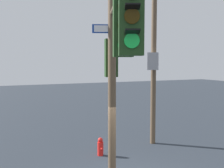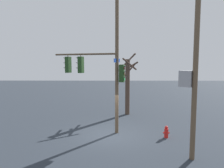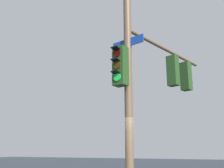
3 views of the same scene
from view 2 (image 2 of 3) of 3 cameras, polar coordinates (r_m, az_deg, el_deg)
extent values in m
plane|color=#293038|center=(13.59, -0.25, -13.70)|extent=(80.00, 80.00, 0.00)
cylinder|color=brown|center=(13.24, 1.34, 5.51)|extent=(0.23, 0.23, 8.94)
cylinder|color=brown|center=(14.18, -7.44, 8.03)|extent=(4.31, 1.69, 0.12)
cube|color=#1E3D19|center=(14.31, -8.46, 5.19)|extent=(0.41, 0.44, 1.10)
cylinder|color=#2F0403|center=(14.39, -9.06, 6.54)|extent=(0.11, 0.22, 0.22)
cube|color=black|center=(14.43, -9.32, 7.01)|extent=(0.22, 0.25, 0.06)
cylinder|color=#352504|center=(14.39, -9.03, 5.18)|extent=(0.11, 0.22, 0.22)
cube|color=black|center=(14.43, -9.30, 5.66)|extent=(0.22, 0.25, 0.06)
cylinder|color=#19D147|center=(14.40, -9.01, 3.83)|extent=(0.11, 0.22, 0.22)
cube|color=black|center=(14.44, -9.28, 4.31)|extent=(0.22, 0.25, 0.06)
cylinder|color=brown|center=(14.32, -8.50, 7.69)|extent=(0.04, 0.04, 0.15)
cube|color=#1E3D19|center=(14.82, -11.83, 5.15)|extent=(0.42, 0.45, 1.10)
cylinder|color=#2F0403|center=(14.92, -12.37, 6.45)|extent=(0.12, 0.21, 0.22)
cube|color=black|center=(14.97, -12.61, 6.90)|extent=(0.23, 0.26, 0.06)
cylinder|color=#352504|center=(14.92, -12.34, 5.14)|extent=(0.12, 0.21, 0.22)
cube|color=black|center=(14.96, -12.58, 5.60)|extent=(0.23, 0.26, 0.06)
cylinder|color=#19D147|center=(14.93, -12.31, 3.84)|extent=(0.12, 0.21, 0.22)
cube|color=black|center=(14.97, -12.55, 4.30)|extent=(0.23, 0.26, 0.06)
cylinder|color=brown|center=(14.83, -11.88, 7.56)|extent=(0.04, 0.04, 0.15)
cube|color=#1E3D19|center=(13.15, 2.70, 2.92)|extent=(0.38, 0.43, 1.10)
cylinder|color=#2F0403|center=(13.10, 3.41, 4.39)|extent=(0.09, 0.22, 0.22)
cube|color=black|center=(13.09, 3.74, 4.91)|extent=(0.21, 0.24, 0.06)
cylinder|color=#352504|center=(13.12, 3.40, 2.91)|extent=(0.09, 0.22, 0.22)
cube|color=black|center=(13.10, 3.73, 3.42)|extent=(0.21, 0.24, 0.06)
cylinder|color=#19D147|center=(13.14, 3.40, 1.43)|extent=(0.09, 0.22, 0.22)
cube|color=black|center=(13.11, 3.72, 1.94)|extent=(0.21, 0.24, 0.06)
cube|color=navy|center=(13.24, 1.34, 6.40)|extent=(0.39, 1.05, 0.24)
cube|color=white|center=(13.25, 1.27, 6.40)|extent=(0.34, 0.95, 0.18)
cylinder|color=brown|center=(10.24, 21.69, 2.74)|extent=(0.24, 0.24, 8.13)
cube|color=#99999E|center=(10.37, 19.50, 1.37)|extent=(0.73, 0.71, 0.76)
cylinder|color=red|center=(13.47, 14.53, -12.83)|extent=(0.24, 0.24, 0.55)
sphere|color=red|center=(13.37, 14.57, -11.39)|extent=(0.20, 0.20, 0.20)
cylinder|color=red|center=(13.50, 15.12, -12.69)|extent=(0.10, 0.09, 0.09)
cylinder|color=red|center=(13.43, 13.94, -12.75)|extent=(0.10, 0.09, 0.09)
cylinder|color=#49372C|center=(18.33, 4.23, -0.84)|extent=(0.39, 0.39, 4.84)
cylinder|color=#49372C|center=(18.59, 5.73, 5.17)|extent=(0.84, 1.11, 0.60)
cylinder|color=#49372C|center=(18.72, 4.89, 3.89)|extent=(1.14, 0.64, 1.29)
cylinder|color=#49372C|center=(18.73, 4.75, 6.62)|extent=(1.17, 0.53, 1.18)
cylinder|color=#49372C|center=(17.63, 4.78, 5.43)|extent=(1.27, 0.39, 1.05)
camera|label=1|loc=(17.75, -21.67, 2.86)|focal=43.40mm
camera|label=3|loc=(17.18, 24.32, -4.29)|focal=41.87mm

